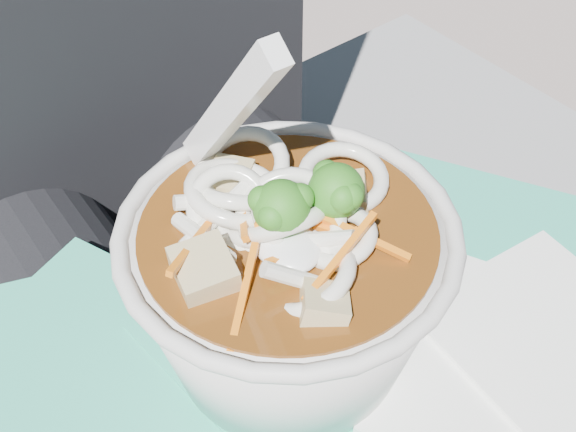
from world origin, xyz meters
TOP-DOWN VIEW (x-y plane):
  - lap at (0.00, 0.00)m, footprint 0.32×0.48m
  - person_body at (0.00, 0.09)m, footprint 0.34×0.94m
  - plastic_bag at (-0.00, 0.00)m, footprint 0.46×0.31m
  - napkins at (0.10, -0.08)m, footprint 0.20×0.20m
  - udon_bowl at (-0.00, 0.00)m, footprint 0.18×0.18m

SIDE VIEW (x-z plane):
  - lap at x=0.00m, z-range 0.45..0.59m
  - person_body at x=0.00m, z-range 0.05..1.04m
  - plastic_bag at x=0.00m, z-range 0.59..0.61m
  - napkins at x=0.10m, z-range 0.61..0.61m
  - udon_bowl at x=0.00m, z-range 0.56..0.77m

